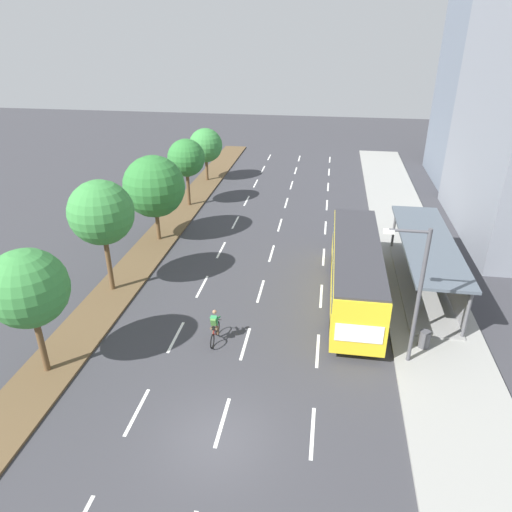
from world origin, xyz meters
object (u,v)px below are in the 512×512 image
object	(u,v)px
bus	(356,267)
median_tree_second	(101,213)
cyclist	(215,327)
trash_bin	(424,339)
streetlight	(416,289)
median_tree_third	(154,187)
bus_shelter	(430,259)
median_tree_fourth	(186,158)
median_tree_fifth	(206,145)
median_tree_nearest	(28,288)

from	to	relation	value
bus	median_tree_second	bearing A→B (deg)	-175.52
cyclist	median_tree_second	bearing A→B (deg)	151.24
cyclist	trash_bin	size ratio (longest dim) A/B	2.14
bus	streetlight	world-z (taller)	streetlight
median_tree_third	bus_shelter	bearing A→B (deg)	-12.90
median_tree_second	median_tree_fourth	bearing A→B (deg)	88.36
cyclist	median_tree_fifth	distance (m)	26.61
median_tree_second	trash_bin	xyz separation A→B (m)	(16.97, -2.96, -4.24)
median_tree_fourth	cyclist	bearing A→B (deg)	-70.16
bus	median_tree_third	distance (m)	14.96
median_tree_second	median_tree_fourth	distance (m)	14.49
median_tree_second	streetlight	bearing A→B (deg)	-14.40
cyclist	streetlight	xyz separation A→B (m)	(8.92, -0.24, 3.10)
trash_bin	median_tree_fifth	bearing A→B (deg)	124.28
median_tree_second	streetlight	xyz separation A→B (m)	(15.94, -4.09, -0.93)
median_tree_fifth	streetlight	size ratio (longest dim) A/B	0.77
cyclist	median_tree_fifth	size ratio (longest dim) A/B	0.36
median_tree_second	bus	bearing A→B (deg)	4.48
median_tree_fourth	median_tree_second	bearing A→B (deg)	-91.64
streetlight	trash_bin	bearing A→B (deg)	47.61
bus_shelter	cyclist	size ratio (longest dim) A/B	6.11
median_tree_fifth	streetlight	world-z (taller)	streetlight
median_tree_fourth	median_tree_fifth	distance (m)	7.27
bus_shelter	streetlight	xyz separation A→B (m)	(-2.11, -7.26, 2.02)
median_tree_second	median_tree_fourth	xyz separation A→B (m)	(0.41, 14.47, -0.68)
bus_shelter	median_tree_fourth	bearing A→B (deg)	147.34
bus	median_tree_fourth	xyz separation A→B (m)	(-13.36, 13.39, 2.07)
median_tree_fourth	bus	bearing A→B (deg)	-45.07
bus	median_tree_nearest	xyz separation A→B (m)	(-13.60, -8.31, 2.21)
bus	median_tree_third	size ratio (longest dim) A/B	1.88
median_tree_third	median_tree_fourth	bearing A→B (deg)	88.89
median_tree_second	median_tree_third	distance (m)	7.29
trash_bin	bus	bearing A→B (deg)	128.36
bus	median_tree_fourth	size ratio (longest dim) A/B	2.03
median_tree_fourth	trash_bin	size ratio (longest dim) A/B	6.54
median_tree_third	median_tree_fourth	world-z (taller)	median_tree_third
median_tree_second	median_tree_fourth	world-z (taller)	median_tree_second
cyclist	trash_bin	distance (m)	9.99
bus_shelter	bus	xyz separation A→B (m)	(-4.28, -2.08, 0.20)
cyclist	median_tree_nearest	bearing A→B (deg)	-153.77
bus	cyclist	bearing A→B (deg)	-143.81
bus_shelter	streetlight	world-z (taller)	streetlight
bus_shelter	median_tree_second	bearing A→B (deg)	-170.06
median_tree_fifth	bus_shelter	bearing A→B (deg)	-46.01
median_tree_second	trash_bin	bearing A→B (deg)	-9.91
median_tree_fifth	streetlight	bearing A→B (deg)	-58.54
median_tree_third	streetlight	size ratio (longest dim) A/B	0.92
bus_shelter	median_tree_fourth	size ratio (longest dim) A/B	2.00
median_tree_nearest	streetlight	bearing A→B (deg)	11.26
median_tree_second	median_tree_fifth	world-z (taller)	median_tree_second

